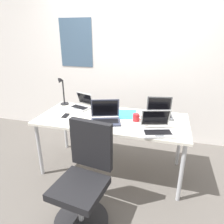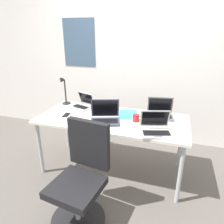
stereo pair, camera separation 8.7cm
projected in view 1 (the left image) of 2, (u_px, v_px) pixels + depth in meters
name	position (u px, v px, depth m)	size (l,w,h in m)	color
ground_plane	(112.00, 168.00, 2.77)	(12.00, 12.00, 0.00)	#56514C
wall_back	(130.00, 60.00, 3.28)	(6.00, 0.13, 2.60)	silver
desk	(112.00, 122.00, 2.52)	(1.80, 0.80, 0.74)	silver
desk_lamp	(62.00, 92.00, 2.87)	(0.12, 0.18, 0.40)	black
laptop_near_lamp	(105.00, 118.00, 2.39)	(0.40, 0.36, 0.25)	#33384C
laptop_front_right	(81.00, 105.00, 2.82)	(0.34, 0.32, 0.20)	#B7BABC
laptop_far_corner	(160.00, 113.00, 2.54)	(0.35, 0.30, 0.23)	#515459
laptop_near_mouse	(157.00, 128.00, 2.13)	(0.38, 0.36, 0.22)	#B7BABC
computer_mouse	(146.00, 123.00, 2.33)	(0.06, 0.10, 0.03)	black
cell_phone	(66.00, 116.00, 2.56)	(0.06, 0.14, 0.01)	black
book_stack	(108.00, 108.00, 2.75)	(0.22, 0.18, 0.05)	#336638
paper_folder_back_right	(128.00, 114.00, 2.61)	(0.23, 0.31, 0.01)	#338CC6
coffee_mug	(136.00, 118.00, 2.40)	(0.11, 0.08, 0.09)	#B21E23
office_chair	(84.00, 184.00, 1.91)	(0.52, 0.57, 0.97)	black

